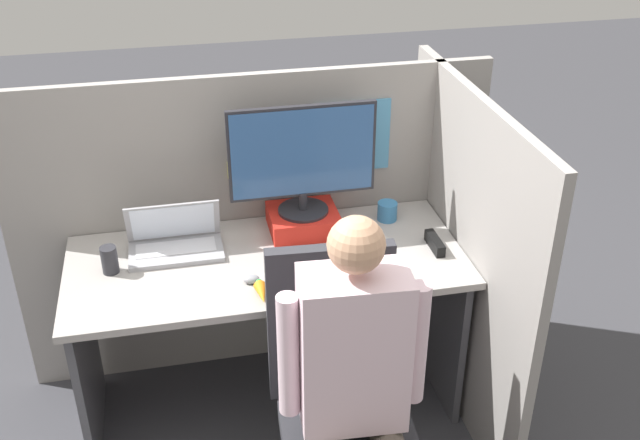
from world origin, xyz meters
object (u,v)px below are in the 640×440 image
object	(u,v)px
carrot_toy	(262,293)
office_chair	(341,400)
laptop	(175,242)
coffee_mug	(387,211)
person	(359,385)
pen_cup	(110,260)
monitor	(302,157)
stapler	(435,243)
paper_box	(303,220)

from	to	relation	value
carrot_toy	office_chair	bearing A→B (deg)	-55.94
laptop	coffee_mug	distance (m)	0.91
laptop	carrot_toy	xyz separation A→B (m)	(0.29, -0.40, -0.02)
person	pen_cup	distance (m)	1.11
laptop	pen_cup	size ratio (longest dim) A/B	3.38
carrot_toy	coffee_mug	distance (m)	0.77
monitor	office_chair	distance (m)	0.97
stapler	monitor	bearing A→B (deg)	152.07
paper_box	monitor	size ratio (longest dim) A/B	0.48
monitor	laptop	world-z (taller)	monitor
stapler	pen_cup	distance (m)	1.28
monitor	laptop	distance (m)	0.61
laptop	carrot_toy	bearing A→B (deg)	-53.66
monitor	coffee_mug	xyz separation A→B (m)	(0.37, 0.01, -0.30)
laptop	monitor	bearing A→B (deg)	7.15
paper_box	coffee_mug	bearing A→B (deg)	1.73
coffee_mug	pen_cup	bearing A→B (deg)	-171.43
carrot_toy	pen_cup	size ratio (longest dim) A/B	1.23
carrot_toy	office_chair	xyz separation A→B (m)	(0.22, -0.33, -0.26)
monitor	office_chair	size ratio (longest dim) A/B	0.56
monitor	coffee_mug	distance (m)	0.47
paper_box	monitor	xyz separation A→B (m)	(0.00, 0.00, 0.29)
carrot_toy	pen_cup	bearing A→B (deg)	151.28
monitor	pen_cup	xyz separation A→B (m)	(-0.78, -0.17, -0.28)
monitor	pen_cup	size ratio (longest dim) A/B	5.46
stapler	coffee_mug	xyz separation A→B (m)	(-0.12, 0.27, 0.02)
stapler	person	bearing A→B (deg)	-125.45
stapler	pen_cup	bearing A→B (deg)	175.76
paper_box	carrot_toy	xyz separation A→B (m)	(-0.24, -0.46, -0.02)
stapler	coffee_mug	world-z (taller)	coffee_mug
carrot_toy	person	size ratio (longest dim) A/B	0.10
carrot_toy	monitor	bearing A→B (deg)	62.27
paper_box	monitor	distance (m)	0.29
paper_box	office_chair	distance (m)	0.84
person	carrot_toy	bearing A→B (deg)	114.98
paper_box	person	distance (m)	0.96
pen_cup	coffee_mug	bearing A→B (deg)	8.57
carrot_toy	paper_box	bearing A→B (deg)	62.13
monitor	laptop	size ratio (longest dim) A/B	1.61
laptop	person	world-z (taller)	person
carrot_toy	coffee_mug	world-z (taller)	coffee_mug
person	coffee_mug	xyz separation A→B (m)	(0.38, 0.97, 0.06)
pen_cup	person	bearing A→B (deg)	-45.82
laptop	coffee_mug	size ratio (longest dim) A/B	4.36
laptop	coffee_mug	xyz separation A→B (m)	(0.90, 0.08, -0.00)
laptop	stapler	world-z (taller)	laptop
monitor	carrot_toy	distance (m)	0.61
carrot_toy	pen_cup	world-z (taller)	pen_cup
stapler	laptop	bearing A→B (deg)	169.33
stapler	pen_cup	world-z (taller)	pen_cup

